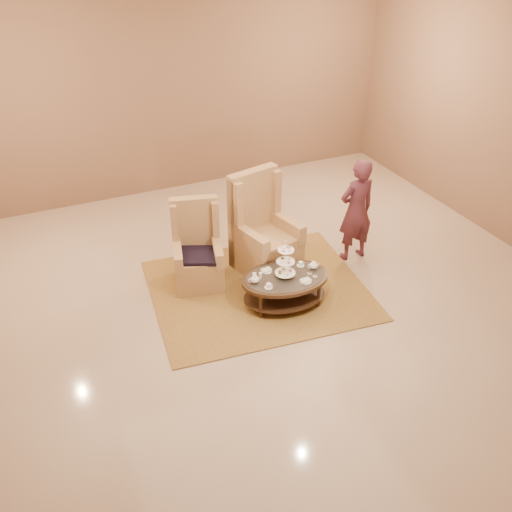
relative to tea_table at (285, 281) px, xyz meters
name	(u,v)px	position (x,y,z in m)	size (l,w,h in m)	color
ground	(272,305)	(-0.17, 0.02, -0.35)	(8.00, 8.00, 0.00)	tan
ceiling	(272,305)	(-0.17, 0.02, -0.35)	(8.00, 8.00, 0.02)	white
wall_back	(172,92)	(-0.17, 4.02, 1.40)	(8.00, 0.04, 3.50)	#845F48
rug	(258,290)	(-0.19, 0.41, -0.34)	(3.06, 2.64, 0.02)	#A28139
tea_table	(285,281)	(0.00, 0.00, 0.00)	(1.23, 0.91, 0.96)	black
armchair_left	(198,256)	(-0.85, 0.97, 0.05)	(0.79, 0.81, 1.19)	tan
armchair_right	(262,237)	(0.11, 0.94, 0.13)	(0.93, 0.95, 1.43)	tan
person	(356,210)	(1.44, 0.63, 0.42)	(0.58, 0.39, 1.54)	#4E212D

